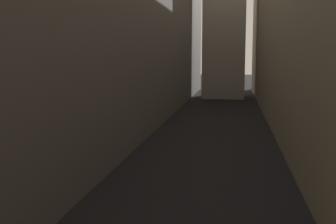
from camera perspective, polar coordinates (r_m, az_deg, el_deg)
ground_plane at (r=37.16m, az=5.88°, el=-3.49°), size 264.00×264.00×0.00m
building_block_left at (r=40.83m, az=-10.30°, el=12.39°), size 11.78×108.00×21.24m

